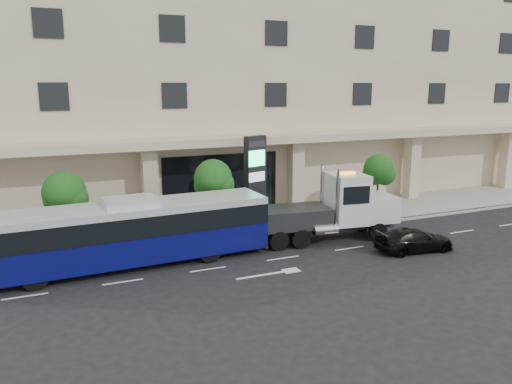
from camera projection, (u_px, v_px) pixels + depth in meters
ground at (271, 250)px, 26.77m from camera, size 120.00×120.00×0.00m
sidewalk at (237, 225)px, 31.25m from camera, size 120.00×6.00×0.15m
curb at (256, 238)px, 28.55m from camera, size 120.00×0.30×0.15m
convention_center at (188, 68)px, 38.55m from camera, size 60.00×17.60×20.00m
tree_left at (65, 195)px, 25.53m from camera, size 2.27×2.20×4.22m
tree_mid at (214, 181)px, 28.56m from camera, size 2.28×2.20×4.38m
tree_right at (379, 172)px, 33.01m from camera, size 2.10×2.00×4.04m
city_bus at (132, 232)px, 24.05m from camera, size 13.48×3.41×3.39m
tow_truck at (333, 210)px, 28.18m from camera, size 9.40×3.27×4.25m
black_sedan at (414, 240)px, 26.43m from camera, size 4.44×2.20×1.24m
signage_pylon at (255, 181)px, 29.90m from camera, size 1.47×0.91×5.57m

